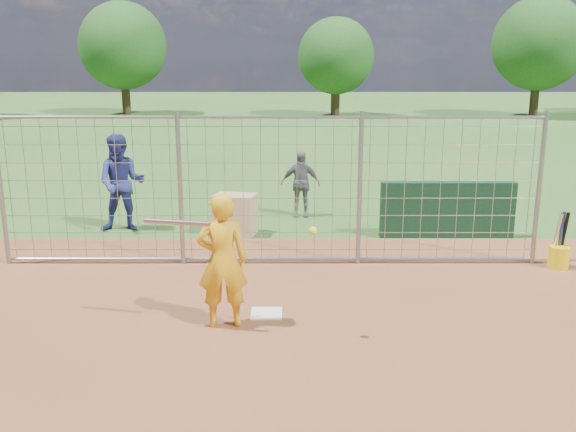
{
  "coord_description": "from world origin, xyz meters",
  "views": [
    {
      "loc": [
        0.29,
        -8.47,
        3.53
      ],
      "look_at": [
        0.3,
        0.8,
        1.15
      ],
      "focal_mm": 40.0,
      "sensor_mm": 36.0,
      "label": 1
    }
  ],
  "objects_px": {
    "equipment_bin": "(235,214)",
    "bucket_with_bats": "(559,254)",
    "batter": "(222,261)",
    "bystander_b": "(300,184)",
    "bystander_a": "(122,183)"
  },
  "relations": [
    {
      "from": "batter",
      "to": "bystander_a",
      "type": "relative_size",
      "value": 0.92
    },
    {
      "from": "batter",
      "to": "bucket_with_bats",
      "type": "height_order",
      "value": "batter"
    },
    {
      "from": "bystander_a",
      "to": "bystander_b",
      "type": "height_order",
      "value": "bystander_a"
    },
    {
      "from": "batter",
      "to": "bystander_b",
      "type": "relative_size",
      "value": 1.24
    },
    {
      "from": "bystander_a",
      "to": "equipment_bin",
      "type": "xyz_separation_m",
      "value": [
        2.28,
        -0.25,
        -0.58
      ]
    },
    {
      "from": "bystander_b",
      "to": "bucket_with_bats",
      "type": "distance_m",
      "value": 5.55
    },
    {
      "from": "batter",
      "to": "bucket_with_bats",
      "type": "bearing_deg",
      "value": -162.14
    },
    {
      "from": "batter",
      "to": "bystander_a",
      "type": "height_order",
      "value": "bystander_a"
    },
    {
      "from": "bystander_b",
      "to": "bucket_with_bats",
      "type": "relative_size",
      "value": 1.49
    },
    {
      "from": "bystander_b",
      "to": "equipment_bin",
      "type": "relative_size",
      "value": 1.82
    },
    {
      "from": "equipment_bin",
      "to": "bucket_with_bats",
      "type": "bearing_deg",
      "value": -6.76
    },
    {
      "from": "bystander_b",
      "to": "equipment_bin",
      "type": "distance_m",
      "value": 1.98
    },
    {
      "from": "batter",
      "to": "bystander_b",
      "type": "bearing_deg",
      "value": -106.47
    },
    {
      "from": "bystander_a",
      "to": "bucket_with_bats",
      "type": "height_order",
      "value": "bystander_a"
    },
    {
      "from": "bystander_a",
      "to": "bucket_with_bats",
      "type": "bearing_deg",
      "value": -20.04
    }
  ]
}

